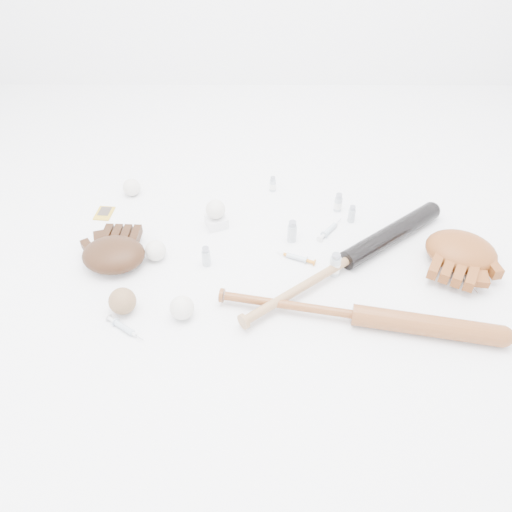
{
  "coord_description": "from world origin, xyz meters",
  "views": [
    {
      "loc": [
        0.02,
        -1.23,
        1.14
      ],
      "look_at": [
        0.02,
        -0.02,
        0.06
      ],
      "focal_mm": 35.0,
      "sensor_mm": 36.0,
      "label": 1
    }
  ],
  "objects_px": {
    "glove_dark": "(114,254)",
    "pedestal": "(216,221)",
    "bat_dark": "(348,260)",
    "bat_wood": "(356,315)"
  },
  "relations": [
    {
      "from": "pedestal",
      "to": "glove_dark",
      "type": "bearing_deg",
      "value": -146.99
    },
    {
      "from": "bat_wood",
      "to": "pedestal",
      "type": "distance_m",
      "value": 0.64
    },
    {
      "from": "glove_dark",
      "to": "pedestal",
      "type": "height_order",
      "value": "glove_dark"
    },
    {
      "from": "bat_wood",
      "to": "glove_dark",
      "type": "xyz_separation_m",
      "value": [
        -0.77,
        0.25,
        0.01
      ]
    },
    {
      "from": "bat_dark",
      "to": "glove_dark",
      "type": "height_order",
      "value": "glove_dark"
    },
    {
      "from": "bat_dark",
      "to": "bat_wood",
      "type": "distance_m",
      "value": 0.24
    },
    {
      "from": "glove_dark",
      "to": "pedestal",
      "type": "bearing_deg",
      "value": 35.7
    },
    {
      "from": "bat_wood",
      "to": "glove_dark",
      "type": "height_order",
      "value": "glove_dark"
    },
    {
      "from": "bat_dark",
      "to": "pedestal",
      "type": "relative_size",
      "value": 13.04
    },
    {
      "from": "bat_wood",
      "to": "glove_dark",
      "type": "bearing_deg",
      "value": 172.89
    }
  ]
}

